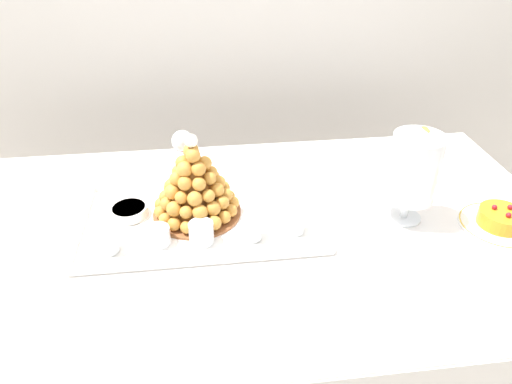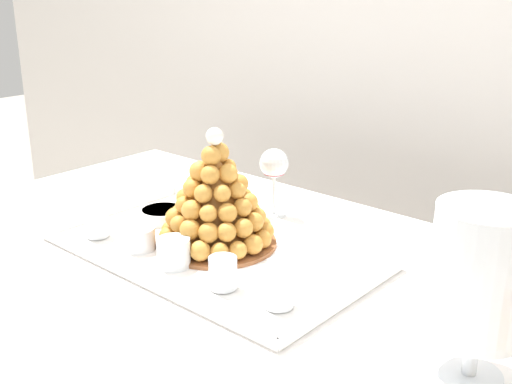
# 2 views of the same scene
# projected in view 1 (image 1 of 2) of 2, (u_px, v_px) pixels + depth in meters

# --- Properties ---
(buffet_table) EXTENTS (1.71, 0.97, 0.76)m
(buffet_table) POSITION_uv_depth(u_px,v_px,m) (256.00, 250.00, 1.30)
(buffet_table) COLOR brown
(buffet_table) RESTS_ON ground_plane
(serving_tray) EXTENTS (0.65, 0.38, 0.02)m
(serving_tray) POSITION_uv_depth(u_px,v_px,m) (203.00, 219.00, 1.27)
(serving_tray) COLOR white
(serving_tray) RESTS_ON buffet_table
(croquembouche) EXTENTS (0.24, 0.24, 0.24)m
(croquembouche) POSITION_uv_depth(u_px,v_px,m) (195.00, 185.00, 1.23)
(croquembouche) COLOR brown
(croquembouche) RESTS_ON serving_tray
(dessert_cup_left) EXTENTS (0.05, 0.05, 0.06)m
(dessert_cup_left) POSITION_uv_depth(u_px,v_px,m) (108.00, 242.00, 1.14)
(dessert_cup_left) COLOR silver
(dessert_cup_left) RESTS_ON serving_tray
(dessert_cup_mid_left) EXTENTS (0.06, 0.06, 0.05)m
(dessert_cup_mid_left) POSITION_uv_depth(u_px,v_px,m) (158.00, 236.00, 1.16)
(dessert_cup_mid_left) COLOR silver
(dessert_cup_mid_left) RESTS_ON serving_tray
(dessert_cup_centre) EXTENTS (0.06, 0.06, 0.06)m
(dessert_cup_centre) POSITION_uv_depth(u_px,v_px,m) (201.00, 233.00, 1.17)
(dessert_cup_centre) COLOR silver
(dessert_cup_centre) RESTS_ON serving_tray
(dessert_cup_mid_right) EXTENTS (0.05, 0.05, 0.06)m
(dessert_cup_mid_right) POSITION_uv_depth(u_px,v_px,m) (252.00, 229.00, 1.18)
(dessert_cup_mid_right) COLOR silver
(dessert_cup_mid_right) RESTS_ON serving_tray
(dessert_cup_right) EXTENTS (0.05, 0.05, 0.06)m
(dessert_cup_right) POSITION_uv_depth(u_px,v_px,m) (295.00, 223.00, 1.20)
(dessert_cup_right) COLOR silver
(dessert_cup_right) RESTS_ON serving_tray
(creme_brulee_ramekin) EXTENTS (0.10, 0.10, 0.03)m
(creme_brulee_ramekin) POSITION_uv_depth(u_px,v_px,m) (129.00, 211.00, 1.27)
(creme_brulee_ramekin) COLOR white
(creme_brulee_ramekin) RESTS_ON serving_tray
(macaron_goblet) EXTENTS (0.13, 0.13, 0.26)m
(macaron_goblet) POSITION_uv_depth(u_px,v_px,m) (414.00, 168.00, 1.19)
(macaron_goblet) COLOR white
(macaron_goblet) RESTS_ON buffet_table
(fruit_tart_plate) EXTENTS (0.21, 0.21, 0.06)m
(fruit_tart_plate) POSITION_uv_depth(u_px,v_px,m) (500.00, 221.00, 1.24)
(fruit_tart_plate) COLOR white
(fruit_tart_plate) RESTS_ON buffet_table
(wine_glass) EXTENTS (0.07, 0.07, 0.16)m
(wine_glass) POSITION_uv_depth(u_px,v_px,m) (183.00, 143.00, 1.41)
(wine_glass) COLOR silver
(wine_glass) RESTS_ON buffet_table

